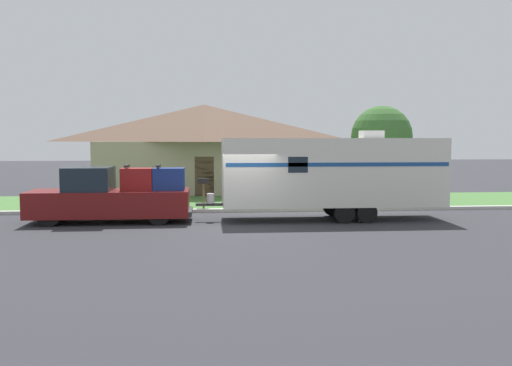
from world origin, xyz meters
name	(u,v)px	position (x,y,z in m)	size (l,w,h in m)	color
ground_plane	(242,226)	(0.00, 0.00, 0.00)	(120.00, 120.00, 0.00)	#2D2D33
curb_strip	(236,210)	(0.00, 3.75, 0.07)	(80.00, 0.30, 0.14)	beige
lawn_strip	(232,202)	(0.00, 7.40, 0.01)	(80.00, 7.00, 0.03)	#477538
house_across_street	(204,147)	(-1.32, 13.23, 2.58)	(12.58, 6.62, 4.98)	gray
pickup_truck	(111,197)	(-4.68, 1.24, 0.92)	(5.84, 1.96, 2.09)	black
travel_trailer	(332,172)	(3.49, 1.24, 1.80)	(9.21, 2.24, 3.34)	black
mailbox	(203,186)	(-1.34, 4.43, 1.04)	(0.48, 0.20, 1.36)	brown
tree_in_yard	(382,136)	(7.24, 7.26, 3.15)	(2.93, 2.93, 4.62)	brown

